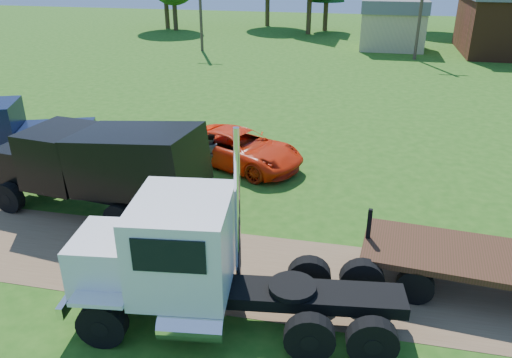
% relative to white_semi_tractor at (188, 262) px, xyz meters
% --- Properties ---
extents(ground, '(140.00, 140.00, 0.00)m').
position_rel_white_semi_tractor_xyz_m(ground, '(2.22, 2.37, -1.76)').
color(ground, '#215512').
rests_on(ground, ground).
extents(dirt_track, '(120.00, 4.20, 0.01)m').
position_rel_white_semi_tractor_xyz_m(dirt_track, '(2.22, 2.37, -1.75)').
color(dirt_track, brown).
rests_on(dirt_track, ground).
extents(white_semi_tractor, '(8.70, 3.78, 5.15)m').
position_rel_white_semi_tractor_xyz_m(white_semi_tractor, '(0.00, 0.00, 0.00)').
color(white_semi_tractor, black).
rests_on(white_semi_tractor, ground).
extents(black_dump_truck, '(8.48, 3.52, 3.61)m').
position_rel_white_semi_tractor_xyz_m(black_dump_truck, '(-4.94, 4.86, 0.22)').
color(black_dump_truck, black).
rests_on(black_dump_truck, ground).
extents(navy_truck, '(6.61, 4.28, 2.83)m').
position_rel_white_semi_tractor_xyz_m(navy_truck, '(-11.42, 8.60, -0.31)').
color(navy_truck, maroon).
rests_on(navy_truck, ground).
extents(orange_pickup, '(6.50, 4.86, 1.64)m').
position_rel_white_semi_tractor_xyz_m(orange_pickup, '(-1.23, 10.37, -0.94)').
color(orange_pickup, red).
rests_on(orange_pickup, ground).
extents(spectator_b, '(0.94, 0.80, 1.66)m').
position_rel_white_semi_tractor_xyz_m(spectator_b, '(-2.39, 9.67, -0.93)').
color(spectator_b, '#999999').
rests_on(spectator_b, ground).
extents(tan_shed, '(6.20, 5.40, 4.70)m').
position_rel_white_semi_tractor_xyz_m(tan_shed, '(6.22, 42.37, 0.66)').
color(tan_shed, tan).
rests_on(tan_shed, ground).
extents(utility_poles, '(42.20, 0.28, 9.00)m').
position_rel_white_semi_tractor_xyz_m(utility_poles, '(8.22, 37.37, 2.95)').
color(utility_poles, '#433126').
rests_on(utility_poles, ground).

